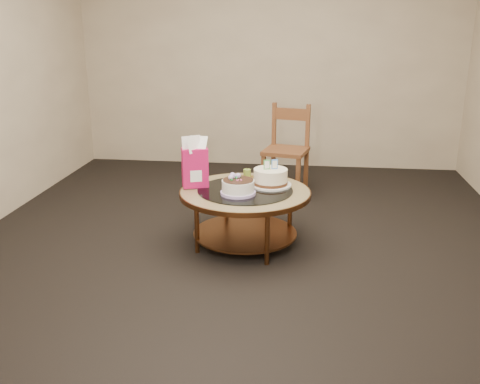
# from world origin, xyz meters

# --- Properties ---
(ground) EXTENTS (5.00, 5.00, 0.00)m
(ground) POSITION_xyz_m (0.00, 0.00, 0.00)
(ground) COLOR black
(ground) RESTS_ON ground
(room_walls) EXTENTS (4.52, 5.02, 2.61)m
(room_walls) POSITION_xyz_m (0.00, 0.00, 1.54)
(room_walls) COLOR #C2AF93
(room_walls) RESTS_ON ground
(coffee_table) EXTENTS (1.02, 1.02, 0.46)m
(coffee_table) POSITION_xyz_m (0.00, -0.00, 0.38)
(coffee_table) COLOR #5B331A
(coffee_table) RESTS_ON ground
(decorated_cake) EXTENTS (0.27, 0.27, 0.16)m
(decorated_cake) POSITION_xyz_m (-0.04, -0.11, 0.51)
(decorated_cake) COLOR #C0A2E5
(decorated_cake) RESTS_ON coffee_table
(cream_cake) EXTENTS (0.33, 0.33, 0.21)m
(cream_cake) POSITION_xyz_m (0.19, 0.13, 0.52)
(cream_cake) COLOR white
(cream_cake) RESTS_ON coffee_table
(gift_bag) EXTENTS (0.22, 0.19, 0.40)m
(gift_bag) POSITION_xyz_m (-0.40, 0.04, 0.65)
(gift_bag) COLOR #D7145C
(gift_bag) RESTS_ON coffee_table
(pillar_candle) EXTENTS (0.13, 0.13, 0.09)m
(pillar_candle) POSITION_xyz_m (-0.02, 0.29, 0.49)
(pillar_candle) COLOR #D0C055
(pillar_candle) RESTS_ON coffee_table
(dining_chair) EXTENTS (0.50, 0.50, 0.90)m
(dining_chair) POSITION_xyz_m (0.27, 1.41, 0.46)
(dining_chair) COLOR brown
(dining_chair) RESTS_ON ground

